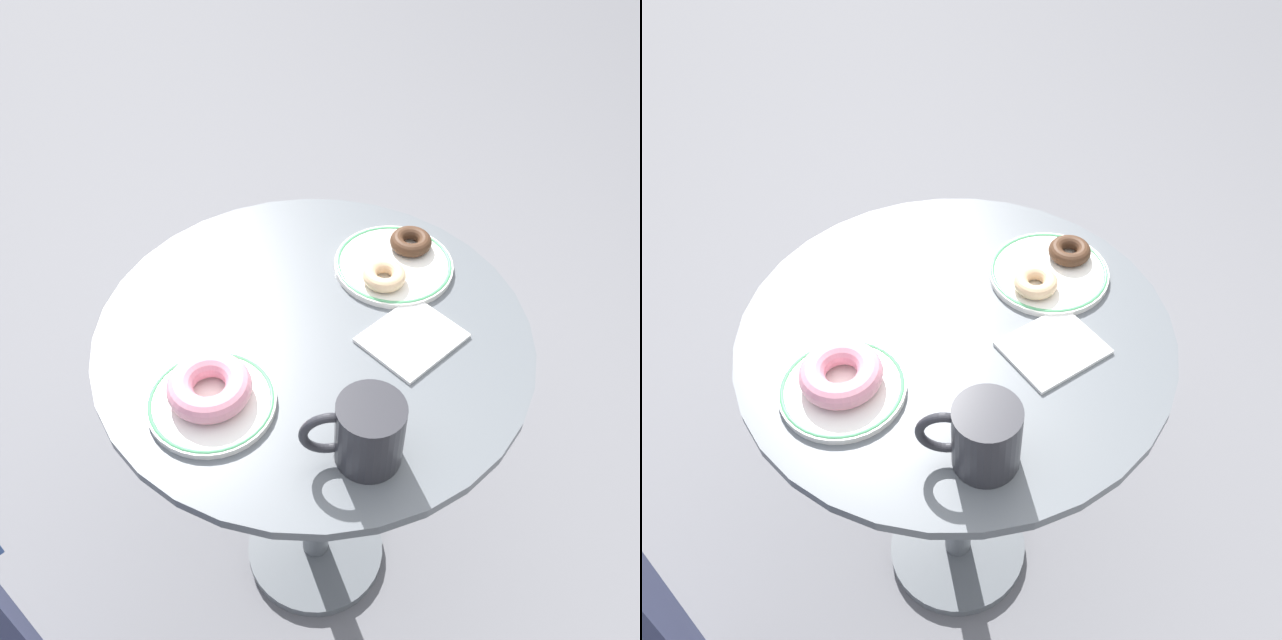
% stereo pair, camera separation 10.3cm
% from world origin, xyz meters
% --- Properties ---
extents(ground_plane, '(7.00, 7.00, 0.02)m').
position_xyz_m(ground_plane, '(0.00, 0.00, -0.01)').
color(ground_plane, slate).
extents(cafe_table, '(0.66, 0.66, 0.72)m').
position_xyz_m(cafe_table, '(0.00, 0.00, 0.53)').
color(cafe_table, '#565B60').
rests_on(cafe_table, ground).
extents(plate_left, '(0.18, 0.18, 0.01)m').
position_xyz_m(plate_left, '(-0.19, 0.05, 0.73)').
color(plate_left, white).
rests_on(plate_left, cafe_table).
extents(plate_right, '(0.19, 0.19, 0.01)m').
position_xyz_m(plate_right, '(0.19, -0.04, 0.73)').
color(plate_right, white).
rests_on(plate_right, cafe_table).
extents(donut_pink_frosted, '(0.12, 0.12, 0.04)m').
position_xyz_m(donut_pink_frosted, '(-0.18, 0.05, 0.75)').
color(donut_pink_frosted, pink).
rests_on(donut_pink_frosted, plate_left).
extents(donut_chocolate, '(0.08, 0.08, 0.02)m').
position_xyz_m(donut_chocolate, '(0.24, -0.05, 0.75)').
color(donut_chocolate, '#422819').
rests_on(donut_chocolate, plate_right).
extents(donut_glazed, '(0.07, 0.07, 0.02)m').
position_xyz_m(donut_glazed, '(0.14, -0.05, 0.75)').
color(donut_glazed, '#E0B789').
rests_on(donut_glazed, plate_right).
extents(paper_napkin, '(0.16, 0.15, 0.01)m').
position_xyz_m(paper_napkin, '(0.06, -0.13, 0.73)').
color(paper_napkin, white).
rests_on(paper_napkin, cafe_table).
extents(coffee_mug, '(0.10, 0.12, 0.10)m').
position_xyz_m(coffee_mug, '(-0.15, -0.17, 0.77)').
color(coffee_mug, '#28282D').
rests_on(coffee_mug, cafe_table).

